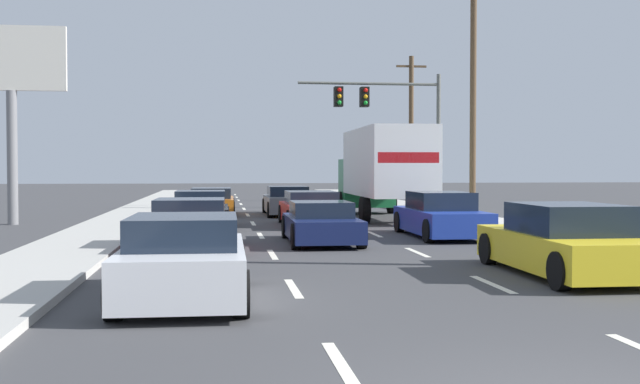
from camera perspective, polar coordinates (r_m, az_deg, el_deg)
The scene contains 18 objects.
ground_plane at distance 30.86m, azimuth -2.07°, elevation -1.90°, with size 140.00×140.00×0.00m, color #3D3D3F.
sidewalk_right at distance 27.36m, azimuth 12.39°, elevation -2.27°, with size 2.26×80.00×0.14m, color #B2AFA8.
sidewalk_left at distance 25.96m, azimuth -15.17°, elevation -2.50°, with size 2.26×80.00×0.14m, color #B2AFA8.
lane_markings at distance 30.28m, azimuth -1.97°, elevation -1.96°, with size 3.54×57.00×0.01m.
car_orange at distance 32.84m, azimuth -8.01°, elevation -0.74°, with size 1.99×4.66×1.15m.
car_black at distance 25.62m, azimuth -8.80°, elevation -1.42°, with size 1.91×4.15×1.24m.
car_maroon at distance 18.86m, azimuth -9.56°, elevation -2.55°, with size 2.02×4.37×1.24m.
car_white at distance 11.75m, azimuth -10.00°, elevation -5.01°, with size 1.91×4.12×1.27m.
car_gray at distance 32.53m, azimuth -2.41°, elevation -0.71°, with size 1.92×4.43×1.21m.
car_red at distance 26.45m, azimuth -0.68°, elevation -1.29°, with size 1.95×4.42×1.19m.
car_navy at distance 20.34m, azimuth 0.08°, elevation -2.36°, with size 1.87×4.17×1.10m.
box_truck at distance 29.96m, azimuth 4.69°, elevation 1.84°, with size 2.61×8.88×3.46m.
car_blue at distance 22.44m, azimuth 8.91°, elevation -1.79°, with size 1.89×4.58×1.30m.
car_yellow at distance 14.94m, azimuth 17.70°, elevation -3.60°, with size 2.00×4.59×1.32m.
traffic_signal_mast at distance 37.61m, azimuth 4.51°, elevation 6.18°, with size 7.01×0.69×6.56m.
utility_pole_mid at distance 35.12m, azimuth 11.24°, elevation 7.19°, with size 1.80×0.28×10.35m.
utility_pole_far at distance 46.00m, azimuth 6.75°, elevation 4.81°, with size 1.80×0.28×8.57m.
roadside_billboard at distance 29.14m, azimuth -21.83°, elevation 7.39°, with size 3.74×0.36×6.94m.
Camera 1 is at (-2.91, -5.66, 1.98)m, focal length 43.33 mm.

